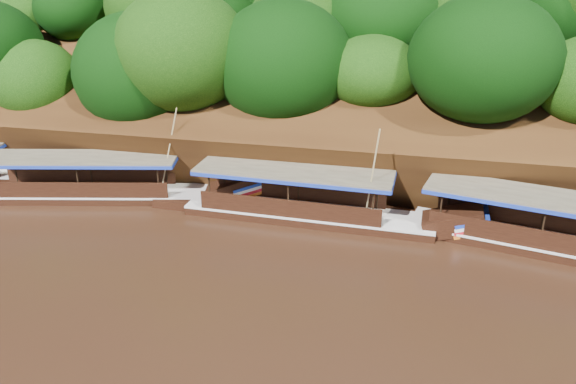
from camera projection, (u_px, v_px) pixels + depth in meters
The scene contains 5 objects.
ground at pixel (305, 297), 23.03m from camera, with size 160.00×160.00×0.00m, color black.
riverbank at pixel (363, 114), 42.74m from camera, with size 120.00×30.06×19.40m.
boat_1 at pixel (323, 210), 29.47m from camera, with size 15.68×3.12×5.99m.
boat_2 at pixel (116, 189), 32.24m from camera, with size 16.25×5.44×5.85m.
reeds at pixel (291, 187), 31.86m from camera, with size 49.31×2.12×1.93m.
Camera 1 is at (3.64, -19.25, 12.86)m, focal length 35.00 mm.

